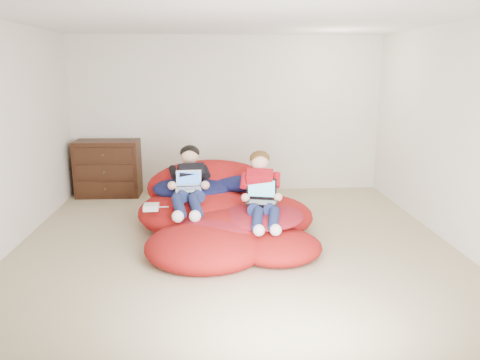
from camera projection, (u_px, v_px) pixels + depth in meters
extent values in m
cube|color=tan|center=(234.00, 254.00, 5.47)|extent=(5.10, 5.10, 0.25)
cube|color=silver|center=(227.00, 115.00, 7.59)|extent=(5.10, 0.02, 2.50)
cube|color=silver|center=(254.00, 199.00, 2.71)|extent=(5.10, 0.02, 2.50)
cube|color=silver|center=(0.00, 139.00, 5.01)|extent=(0.02, 5.10, 2.50)
cube|color=silver|center=(455.00, 135.00, 5.29)|extent=(0.02, 5.10, 2.50)
cube|color=silver|center=(234.00, 17.00, 4.85)|extent=(5.10, 5.10, 0.02)
cube|color=#331A0E|center=(108.00, 168.00, 7.41)|extent=(0.99, 0.50, 0.89)
cube|color=#331A0E|center=(106.00, 188.00, 7.22)|extent=(0.89, 0.02, 0.21)
cylinder|color=#4C3F26|center=(106.00, 189.00, 7.20)|extent=(0.03, 0.06, 0.03)
cube|color=#331A0E|center=(105.00, 172.00, 7.16)|extent=(0.89, 0.02, 0.21)
cylinder|color=#4C3F26|center=(104.00, 172.00, 7.14)|extent=(0.03, 0.06, 0.03)
cube|color=#331A0E|center=(103.00, 155.00, 7.10)|extent=(0.89, 0.02, 0.21)
cylinder|color=#4C3F26|center=(103.00, 155.00, 7.08)|extent=(0.03, 0.06, 0.03)
ellipsoid|color=#B01413|center=(200.00, 212.00, 5.92)|extent=(1.56, 1.40, 0.56)
ellipsoid|color=#B01413|center=(261.00, 216.00, 5.82)|extent=(1.28, 1.25, 0.46)
ellipsoid|color=#B01413|center=(229.00, 231.00, 5.34)|extent=(1.39, 1.12, 0.45)
ellipsoid|color=#B01413|center=(206.00, 246.00, 5.00)|extent=(1.32, 1.21, 0.44)
ellipsoid|color=#B01413|center=(277.00, 247.00, 5.01)|extent=(0.98, 0.89, 0.32)
ellipsoid|color=#B01413|center=(211.00, 188.00, 6.37)|extent=(1.74, 0.77, 0.77)
ellipsoid|color=#131747|center=(192.00, 188.00, 6.04)|extent=(1.02, 0.84, 0.26)
ellipsoid|color=#131747|center=(242.00, 182.00, 6.20)|extent=(0.96, 0.67, 0.23)
ellipsoid|color=maroon|center=(261.00, 216.00, 5.36)|extent=(0.99, 0.99, 0.18)
ellipsoid|color=maroon|center=(221.00, 224.00, 5.20)|extent=(0.91, 0.82, 0.16)
ellipsoid|color=beige|center=(194.00, 170.00, 6.43)|extent=(0.42, 0.26, 0.26)
cube|color=black|center=(190.00, 178.00, 5.88)|extent=(0.42, 0.53, 0.44)
sphere|color=#DEA588|center=(190.00, 156.00, 6.00)|extent=(0.23, 0.23, 0.23)
ellipsoid|color=black|center=(190.00, 153.00, 6.01)|extent=(0.25, 0.24, 0.19)
cylinder|color=#151E44|center=(181.00, 196.00, 5.57)|extent=(0.23, 0.39, 0.20)
cylinder|color=#151E44|center=(179.00, 206.00, 5.26)|extent=(0.20, 0.37, 0.24)
sphere|color=white|center=(178.00, 216.00, 5.09)|extent=(0.13, 0.13, 0.13)
cylinder|color=#151E44|center=(196.00, 195.00, 5.58)|extent=(0.23, 0.39, 0.20)
cylinder|color=#151E44|center=(195.00, 206.00, 5.27)|extent=(0.20, 0.37, 0.24)
sphere|color=white|center=(195.00, 216.00, 5.11)|extent=(0.13, 0.13, 0.13)
cube|color=red|center=(260.00, 188.00, 5.48)|extent=(0.35, 0.37, 0.47)
sphere|color=#DEA588|center=(260.00, 162.00, 5.50)|extent=(0.21, 0.21, 0.21)
ellipsoid|color=#4A3113|center=(260.00, 158.00, 5.52)|extent=(0.24, 0.22, 0.18)
cylinder|color=#151E44|center=(255.00, 208.00, 5.27)|extent=(0.20, 0.36, 0.19)
cylinder|color=#151E44|center=(257.00, 220.00, 4.98)|extent=(0.17, 0.35, 0.22)
sphere|color=white|center=(259.00, 230.00, 4.83)|extent=(0.13, 0.13, 0.13)
cylinder|color=#151E44|center=(270.00, 208.00, 5.28)|extent=(0.20, 0.36, 0.19)
cylinder|color=#151E44|center=(274.00, 219.00, 4.99)|extent=(0.17, 0.35, 0.22)
sphere|color=white|center=(276.00, 230.00, 4.84)|extent=(0.13, 0.13, 0.13)
cube|color=silver|center=(188.00, 190.00, 5.57)|extent=(0.32, 0.24, 0.01)
cube|color=gray|center=(188.00, 189.00, 5.56)|extent=(0.27, 0.14, 0.00)
cube|color=silver|center=(189.00, 178.00, 5.67)|extent=(0.31, 0.09, 0.21)
cube|color=#3D72D1|center=(189.00, 178.00, 5.66)|extent=(0.27, 0.07, 0.17)
cube|color=black|center=(262.00, 202.00, 5.28)|extent=(0.40, 0.32, 0.01)
cube|color=gray|center=(263.00, 202.00, 5.26)|extent=(0.32, 0.20, 0.00)
cube|color=black|center=(261.00, 188.00, 5.37)|extent=(0.35, 0.12, 0.24)
cube|color=#4D96B4|center=(261.00, 188.00, 5.37)|extent=(0.30, 0.09, 0.20)
cube|color=silver|center=(151.00, 207.00, 5.42)|extent=(0.18, 0.18, 0.06)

